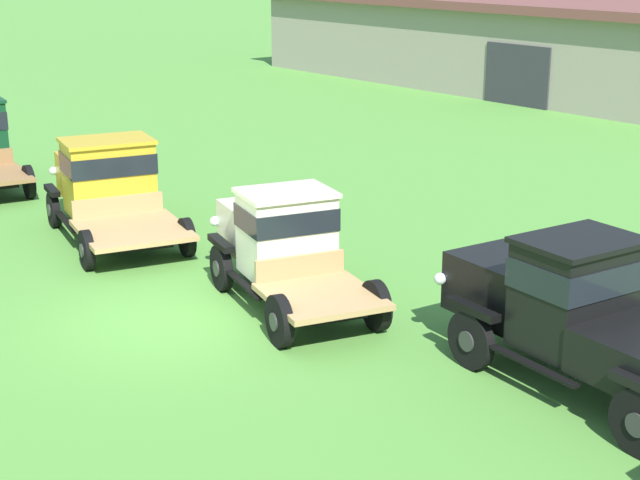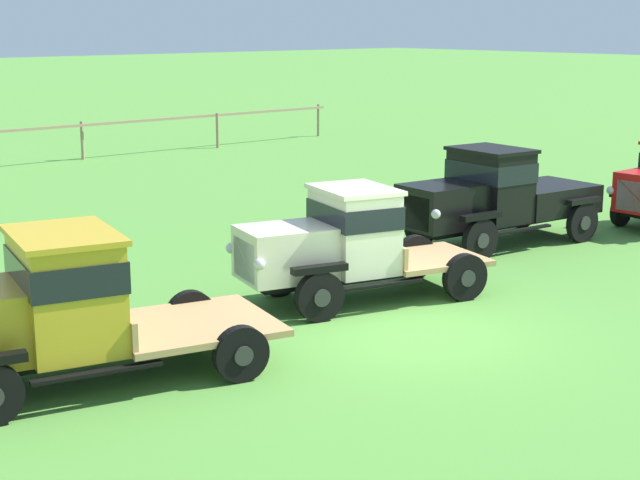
% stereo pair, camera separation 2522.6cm
% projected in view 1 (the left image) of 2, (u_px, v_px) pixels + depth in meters
% --- Properties ---
extents(ground_plane, '(240.00, 240.00, 0.00)m').
position_uv_depth(ground_plane, '(176.00, 320.00, 16.96)').
color(ground_plane, '#518E38').
extents(farm_shed, '(26.07, 10.67, 3.92)m').
position_uv_depth(farm_shed, '(524.00, 41.00, 44.52)').
color(farm_shed, gray).
rests_on(farm_shed, ground).
extents(vintage_truck_second_in_line, '(5.70, 3.22, 2.18)m').
position_uv_depth(vintage_truck_second_in_line, '(106.00, 183.00, 21.77)').
color(vintage_truck_second_in_line, black).
rests_on(vintage_truck_second_in_line, ground).
extents(vintage_truck_midrow_center, '(4.95, 2.87, 2.09)m').
position_uv_depth(vintage_truck_midrow_center, '(281.00, 240.00, 17.69)').
color(vintage_truck_midrow_center, black).
rests_on(vintage_truck_midrow_center, ground).
extents(vintage_truck_far_side, '(5.28, 2.52, 2.23)m').
position_uv_depth(vintage_truck_far_side, '(585.00, 313.00, 14.12)').
color(vintage_truck_far_side, black).
rests_on(vintage_truck_far_side, ground).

